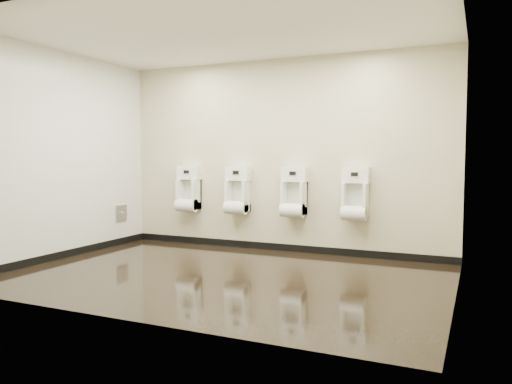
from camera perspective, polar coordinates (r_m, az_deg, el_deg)
ground at (r=5.90m, az=-3.62°, el=-9.52°), size 5.00×3.50×0.00m
ceiling at (r=5.91m, az=-3.75°, el=17.93°), size 5.00×3.50×0.00m
back_wall at (r=7.32m, az=2.77°, el=4.17°), size 5.00×0.02×2.80m
front_wall at (r=4.27m, az=-14.81°, el=4.17°), size 5.00×0.02×2.80m
left_wall at (r=7.25m, az=-21.45°, el=3.90°), size 0.02×3.50×2.80m
right_wall at (r=5.07m, az=22.21°, el=3.96°), size 0.02×3.50×2.80m
tile_overlay_left at (r=7.25m, az=-21.42°, el=3.90°), size 0.01×3.50×2.80m
skirting_back at (r=7.43m, az=2.70°, el=-6.29°), size 5.00×0.02×0.10m
skirting_left at (r=7.36m, az=-21.12°, el=-6.66°), size 0.02×3.50×0.10m
access_panel at (r=8.17m, az=-15.16°, el=-2.31°), size 0.04×0.25×0.25m
urinal_0 at (r=7.91m, az=-7.74°, el=-0.03°), size 0.38×0.28×0.71m
urinal_1 at (r=7.49m, az=-2.14°, el=-0.22°), size 0.38×0.28×0.71m
urinal_2 at (r=7.14m, az=4.34°, el=-0.44°), size 0.38×0.28×0.71m
urinal_3 at (r=6.89m, az=11.26°, el=-0.67°), size 0.38×0.28×0.71m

